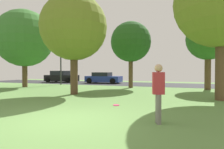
% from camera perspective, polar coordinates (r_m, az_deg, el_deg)
% --- Properties ---
extents(ground_plane, '(44.00, 44.00, 0.00)m').
position_cam_1_polar(ground_plane, '(6.05, -14.59, -13.21)').
color(ground_plane, '#5B8442').
extents(road_strip, '(44.00, 6.40, 0.01)m').
position_cam_1_polar(road_strip, '(21.14, 11.01, -2.92)').
color(road_strip, '#28282B').
rests_on(road_strip, ground_plane).
extents(birch_tree_lone, '(3.35, 3.35, 5.70)m').
position_cam_1_polar(birch_tree_lone, '(16.94, 26.95, 9.47)').
color(birch_tree_lone, brown).
rests_on(birch_tree_lone, ground_plane).
extents(oak_tree_center, '(4.64, 4.64, 7.31)m').
position_cam_1_polar(oak_tree_center, '(11.53, 30.04, 18.48)').
color(oak_tree_center, brown).
rests_on(oak_tree_center, ground_plane).
extents(maple_tree_far, '(5.15, 5.15, 7.03)m').
position_cam_1_polar(maple_tree_far, '(19.29, -24.85, 9.82)').
color(maple_tree_far, brown).
rests_on(maple_tree_far, ground_plane).
extents(maple_tree_near, '(4.21, 4.21, 6.35)m').
position_cam_1_polar(maple_tree_near, '(12.54, -11.41, 13.71)').
color(maple_tree_near, brown).
rests_on(maple_tree_near, ground_plane).
extents(oak_tree_left, '(3.52, 3.52, 5.79)m').
position_cam_1_polar(oak_tree_left, '(16.88, 5.67, 9.71)').
color(oak_tree_left, brown).
rests_on(oak_tree_left, ground_plane).
extents(person_catcher, '(0.37, 0.30, 1.68)m').
position_cam_1_polar(person_catcher, '(5.53, 13.80, -4.77)').
color(person_catcher, slate).
rests_on(person_catcher, ground_plane).
extents(frisbee_disc, '(0.27, 0.27, 0.03)m').
position_cam_1_polar(frisbee_disc, '(8.27, 1.27, -9.20)').
color(frisbee_disc, '#EA2D6B').
rests_on(frisbee_disc, ground_plane).
extents(parked_car_black, '(4.28, 1.99, 1.48)m').
position_cam_1_polar(parked_car_black, '(25.60, -15.02, -0.72)').
color(parked_car_black, black).
rests_on(parked_car_black, ground_plane).
extents(parked_car_blue, '(4.25, 2.07, 1.30)m').
position_cam_1_polar(parked_car_blue, '(22.90, -2.61, -1.07)').
color(parked_car_blue, '#233893').
rests_on(parked_car_blue, ground_plane).
extents(street_lamp_post, '(0.14, 0.14, 4.50)m').
position_cam_1_polar(street_lamp_post, '(20.86, -15.16, 3.18)').
color(street_lamp_post, '#2D2D33').
rests_on(street_lamp_post, ground_plane).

